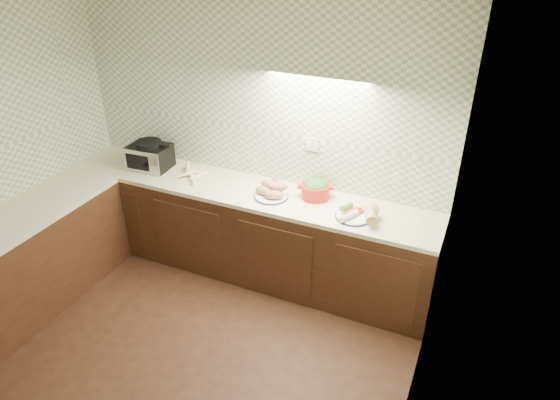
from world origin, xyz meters
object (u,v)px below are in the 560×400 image
at_px(sweet_potato_plate, 272,191).
at_px(dutch_oven, 316,188).
at_px(toaster_oven, 150,156).
at_px(onion_bowl, 275,185).
at_px(parsnip_pile, 184,175).
at_px(veg_plate, 362,212).

distance_m(sweet_potato_plate, dutch_oven, 0.39).
bearing_deg(toaster_oven, dutch_oven, -0.10).
relative_size(sweet_potato_plate, dutch_oven, 0.96).
bearing_deg(onion_bowl, toaster_oven, -175.70).
height_order(toaster_oven, parsnip_pile, toaster_oven).
bearing_deg(dutch_oven, parsnip_pile, 168.51).
bearing_deg(onion_bowl, veg_plate, -10.94).
xyz_separation_m(sweet_potato_plate, dutch_oven, (0.36, 0.15, 0.03)).
height_order(sweet_potato_plate, veg_plate, same).
height_order(sweet_potato_plate, onion_bowl, sweet_potato_plate).
relative_size(toaster_oven, parsnip_pile, 1.26).
relative_size(sweet_potato_plate, veg_plate, 0.83).
distance_m(toaster_oven, dutch_oven, 1.71).
bearing_deg(veg_plate, onion_bowl, 169.06).
height_order(parsnip_pile, veg_plate, veg_plate).
relative_size(toaster_oven, dutch_oven, 1.25).
bearing_deg(veg_plate, sweet_potato_plate, 178.69).
distance_m(toaster_oven, sweet_potato_plate, 1.35).
height_order(parsnip_pile, sweet_potato_plate, sweet_potato_plate).
bearing_deg(parsnip_pile, onion_bowl, 9.77).
height_order(onion_bowl, veg_plate, veg_plate).
xyz_separation_m(parsnip_pile, onion_bowl, (0.89, 0.15, 0.01)).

